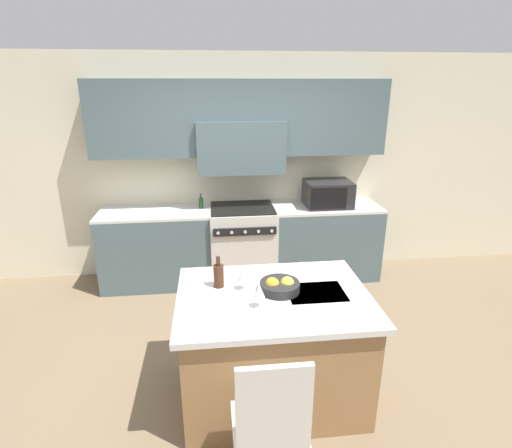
{
  "coord_description": "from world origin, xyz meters",
  "views": [
    {
      "loc": [
        -0.35,
        -2.82,
        2.36
      ],
      "look_at": [
        0.04,
        0.59,
        1.14
      ],
      "focal_mm": 28.0,
      "sensor_mm": 36.0,
      "label": 1
    }
  ],
  "objects_px": {
    "wine_bottle": "(219,275)",
    "wine_glass_far": "(243,275)",
    "island_chair": "(271,424)",
    "oil_bottle_on_counter": "(201,203)",
    "range_stove": "(243,244)",
    "wine_glass_near": "(259,291)",
    "microwave": "(328,194)",
    "fruit_bowl": "(280,286)"
  },
  "relations": [
    {
      "from": "oil_bottle_on_counter",
      "to": "wine_glass_near",
      "type": "bearing_deg",
      "value": -79.01
    },
    {
      "from": "wine_glass_far",
      "to": "oil_bottle_on_counter",
      "type": "xyz_separation_m",
      "value": [
        -0.35,
        1.99,
        -0.01
      ]
    },
    {
      "from": "wine_glass_near",
      "to": "microwave",
      "type": "bearing_deg",
      "value": 63.08
    },
    {
      "from": "wine_glass_far",
      "to": "wine_glass_near",
      "type": "bearing_deg",
      "value": -71.44
    },
    {
      "from": "fruit_bowl",
      "to": "microwave",
      "type": "bearing_deg",
      "value": 64.83
    },
    {
      "from": "island_chair",
      "to": "microwave",
      "type": "bearing_deg",
      "value": 68.74
    },
    {
      "from": "microwave",
      "to": "oil_bottle_on_counter",
      "type": "bearing_deg",
      "value": 177.11
    },
    {
      "from": "microwave",
      "to": "wine_glass_near",
      "type": "height_order",
      "value": "microwave"
    },
    {
      "from": "range_stove",
      "to": "wine_glass_far",
      "type": "height_order",
      "value": "wine_glass_far"
    },
    {
      "from": "island_chair",
      "to": "oil_bottle_on_counter",
      "type": "relative_size",
      "value": 5.84
    },
    {
      "from": "range_stove",
      "to": "wine_bottle",
      "type": "xyz_separation_m",
      "value": [
        -0.33,
        -1.83,
        0.51
      ]
    },
    {
      "from": "range_stove",
      "to": "wine_glass_near",
      "type": "height_order",
      "value": "wine_glass_near"
    },
    {
      "from": "microwave",
      "to": "fruit_bowl",
      "type": "height_order",
      "value": "microwave"
    },
    {
      "from": "island_chair",
      "to": "wine_glass_far",
      "type": "distance_m",
      "value": 1.07
    },
    {
      "from": "island_chair",
      "to": "fruit_bowl",
      "type": "distance_m",
      "value": 1.0
    },
    {
      "from": "island_chair",
      "to": "wine_bottle",
      "type": "relative_size",
      "value": 4.17
    },
    {
      "from": "wine_bottle",
      "to": "wine_glass_far",
      "type": "bearing_deg",
      "value": -19.11
    },
    {
      "from": "island_chair",
      "to": "wine_bottle",
      "type": "distance_m",
      "value": 1.14
    },
    {
      "from": "wine_glass_far",
      "to": "oil_bottle_on_counter",
      "type": "bearing_deg",
      "value": 99.95
    },
    {
      "from": "range_stove",
      "to": "oil_bottle_on_counter",
      "type": "relative_size",
      "value": 5.32
    },
    {
      "from": "wine_glass_near",
      "to": "fruit_bowl",
      "type": "height_order",
      "value": "wine_glass_near"
    },
    {
      "from": "range_stove",
      "to": "wine_glass_far",
      "type": "xyz_separation_m",
      "value": [
        -0.14,
        -1.89,
        0.54
      ]
    },
    {
      "from": "microwave",
      "to": "wine_bottle",
      "type": "relative_size",
      "value": 2.19
    },
    {
      "from": "range_stove",
      "to": "island_chair",
      "type": "bearing_deg",
      "value": -91.51
    },
    {
      "from": "wine_glass_near",
      "to": "oil_bottle_on_counter",
      "type": "relative_size",
      "value": 0.99
    },
    {
      "from": "island_chair",
      "to": "fruit_bowl",
      "type": "relative_size",
      "value": 3.49
    },
    {
      "from": "wine_bottle",
      "to": "wine_glass_near",
      "type": "bearing_deg",
      "value": -50.35
    },
    {
      "from": "wine_glass_near",
      "to": "island_chair",
      "type": "bearing_deg",
      "value": -91.55
    },
    {
      "from": "wine_glass_far",
      "to": "fruit_bowl",
      "type": "distance_m",
      "value": 0.28
    },
    {
      "from": "island_chair",
      "to": "wine_glass_far",
      "type": "bearing_deg",
      "value": 94.04
    },
    {
      "from": "wine_glass_near",
      "to": "fruit_bowl",
      "type": "bearing_deg",
      "value": 48.95
    },
    {
      "from": "range_stove",
      "to": "oil_bottle_on_counter",
      "type": "xyz_separation_m",
      "value": [
        -0.49,
        0.1,
        0.52
      ]
    },
    {
      "from": "island_chair",
      "to": "fruit_bowl",
      "type": "height_order",
      "value": "island_chair"
    },
    {
      "from": "range_stove",
      "to": "fruit_bowl",
      "type": "distance_m",
      "value": 2.0
    },
    {
      "from": "microwave",
      "to": "oil_bottle_on_counter",
      "type": "distance_m",
      "value": 1.54
    },
    {
      "from": "island_chair",
      "to": "wine_glass_near",
      "type": "distance_m",
      "value": 0.83
    },
    {
      "from": "wine_bottle",
      "to": "wine_glass_far",
      "type": "height_order",
      "value": "wine_bottle"
    },
    {
      "from": "wine_glass_near",
      "to": "wine_glass_far",
      "type": "bearing_deg",
      "value": 108.56
    },
    {
      "from": "wine_bottle",
      "to": "wine_glass_far",
      "type": "xyz_separation_m",
      "value": [
        0.18,
        -0.06,
        0.02
      ]
    },
    {
      "from": "wine_bottle",
      "to": "fruit_bowl",
      "type": "height_order",
      "value": "wine_bottle"
    },
    {
      "from": "island_chair",
      "to": "wine_glass_far",
      "type": "xyz_separation_m",
      "value": [
        -0.07,
        0.98,
        0.43
      ]
    },
    {
      "from": "wine_bottle",
      "to": "fruit_bowl",
      "type": "distance_m",
      "value": 0.47
    }
  ]
}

